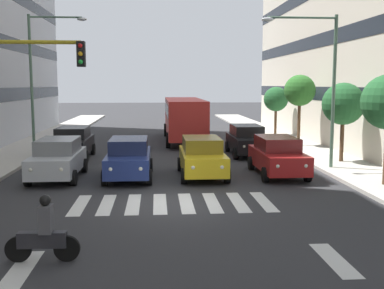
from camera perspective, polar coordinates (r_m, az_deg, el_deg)
ground_plane at (r=16.16m, az=-2.31°, el=-7.16°), size 180.00×180.00×0.00m
crosswalk_markings at (r=16.16m, az=-2.31°, el=-7.14°), size 6.75×2.80×0.01m
lane_arrow_0 at (r=11.65m, az=16.94°, el=-13.26°), size 0.50×2.20×0.01m
lane_arrow_1 at (r=11.31m, az=-20.03°, el=-14.02°), size 0.50×2.20×0.01m
car_0 at (r=21.25m, az=10.36°, el=-1.34°), size 2.02×4.44×1.72m
car_1 at (r=20.62m, az=1.23°, el=-1.48°), size 2.02×4.44×1.72m
car_2 at (r=20.44m, az=-7.69°, el=-1.62°), size 2.02×4.44×1.72m
car_3 at (r=20.95m, az=-16.00°, el=-1.62°), size 2.02×4.44×1.72m
car_row2_0 at (r=26.45m, az=-14.31°, el=0.24°), size 2.02×4.44×1.72m
car_row2_1 at (r=27.02m, az=6.68°, el=0.56°), size 2.02×4.44×1.72m
bus_behind_traffic at (r=33.59m, az=-0.96°, el=3.59°), size 2.78×10.50×3.00m
motorcycle_with_rider at (r=11.39m, az=-17.61°, el=-10.37°), size 1.70×0.37×1.57m
street_lamp_left at (r=22.63m, az=15.45°, el=8.31°), size 3.54×0.28×7.04m
street_lamp_right at (r=28.55m, az=-17.98°, el=8.76°), size 3.33×0.28×7.83m
street_tree_1 at (r=24.82m, az=17.92°, el=4.70°), size 2.12×2.12×3.98m
street_tree_2 at (r=30.85m, az=12.98°, el=6.38°), size 1.99×1.99×4.51m
street_tree_3 at (r=36.93m, az=10.18°, el=5.43°), size 1.89×1.89×3.71m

